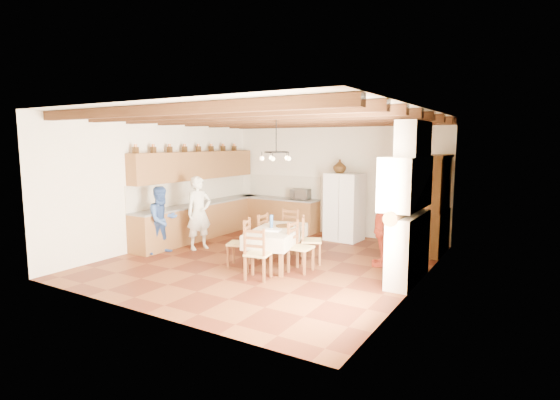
% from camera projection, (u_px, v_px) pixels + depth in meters
% --- Properties ---
extents(floor, '(6.00, 6.50, 0.02)m').
position_uv_depth(floor, '(268.00, 262.00, 9.02)').
color(floor, '#4C1F11').
rests_on(floor, ground).
extents(ceiling, '(6.00, 6.50, 0.02)m').
position_uv_depth(ceiling, '(268.00, 113.00, 8.62)').
color(ceiling, white).
rests_on(ceiling, ground).
extents(wall_back, '(6.00, 0.02, 3.00)m').
position_uv_depth(wall_back, '(335.00, 178.00, 11.58)').
color(wall_back, white).
rests_on(wall_back, ground).
extents(wall_front, '(6.00, 0.02, 3.00)m').
position_uv_depth(wall_front, '(141.00, 211.00, 6.06)').
color(wall_front, white).
rests_on(wall_front, ground).
extents(wall_left, '(0.02, 6.50, 3.00)m').
position_uv_depth(wall_left, '(162.00, 182.00, 10.37)').
color(wall_left, white).
rests_on(wall_left, ground).
extents(wall_right, '(0.02, 6.50, 3.00)m').
position_uv_depth(wall_right, '(420.00, 199.00, 7.27)').
color(wall_right, white).
rests_on(wall_right, ground).
extents(ceiling_beams, '(6.00, 6.30, 0.16)m').
position_uv_depth(ceiling_beams, '(268.00, 118.00, 8.63)').
color(ceiling_beams, '#371F11').
rests_on(ceiling_beams, ground).
extents(lower_cabinets_left, '(0.60, 4.30, 0.86)m').
position_uv_depth(lower_cabinets_left, '(202.00, 221.00, 11.24)').
color(lower_cabinets_left, brown).
rests_on(lower_cabinets_left, ground).
extents(lower_cabinets_back, '(2.30, 0.60, 0.86)m').
position_uv_depth(lower_cabinets_back, '(279.00, 214.00, 12.26)').
color(lower_cabinets_back, brown).
rests_on(lower_cabinets_back, ground).
extents(countertop_left, '(0.62, 4.30, 0.04)m').
position_uv_depth(countertop_left, '(202.00, 204.00, 11.18)').
color(countertop_left, slate).
rests_on(countertop_left, lower_cabinets_left).
extents(countertop_back, '(2.34, 0.62, 0.04)m').
position_uv_depth(countertop_back, '(279.00, 198.00, 12.20)').
color(countertop_back, slate).
rests_on(countertop_back, lower_cabinets_back).
extents(backsplash_left, '(0.03, 4.30, 0.60)m').
position_uv_depth(backsplash_left, '(193.00, 190.00, 11.28)').
color(backsplash_left, white).
rests_on(backsplash_left, ground).
extents(backsplash_back, '(2.30, 0.03, 0.60)m').
position_uv_depth(backsplash_back, '(284.00, 186.00, 12.40)').
color(backsplash_back, white).
rests_on(backsplash_back, ground).
extents(upper_cabinets, '(0.35, 4.20, 0.70)m').
position_uv_depth(upper_cabinets, '(197.00, 166.00, 11.12)').
color(upper_cabinets, brown).
rests_on(upper_cabinets, ground).
extents(fireplace, '(0.56, 1.60, 2.80)m').
position_uv_depth(fireplace, '(405.00, 202.00, 7.60)').
color(fireplace, beige).
rests_on(fireplace, ground).
extents(wall_picture, '(0.34, 0.03, 0.42)m').
position_uv_depth(wall_picture, '(392.00, 166.00, 10.71)').
color(wall_picture, black).
rests_on(wall_picture, ground).
extents(refrigerator, '(0.89, 0.75, 1.68)m').
position_uv_depth(refrigerator, '(344.00, 207.00, 10.87)').
color(refrigerator, white).
rests_on(refrigerator, floor).
extents(hutch, '(0.51, 1.20, 2.17)m').
position_uv_depth(hutch, '(434.00, 205.00, 9.52)').
color(hutch, '#391F0C').
rests_on(hutch, floor).
extents(dining_table, '(1.20, 1.81, 0.73)m').
position_uv_depth(dining_table, '(276.00, 233.00, 8.70)').
color(dining_table, silver).
rests_on(dining_table, floor).
extents(chandelier, '(0.47, 0.47, 0.03)m').
position_uv_depth(chandelier, '(276.00, 152.00, 8.48)').
color(chandelier, black).
rests_on(chandelier, ground).
extents(chair_left_near, '(0.52, 0.53, 0.96)m').
position_uv_depth(chair_left_near, '(239.00, 242.00, 8.59)').
color(chair_left_near, brown).
rests_on(chair_left_near, floor).
extents(chair_left_far, '(0.42, 0.44, 0.96)m').
position_uv_depth(chair_left_far, '(256.00, 235.00, 9.27)').
color(chair_left_far, brown).
rests_on(chair_left_far, floor).
extents(chair_right_near, '(0.41, 0.43, 0.96)m').
position_uv_depth(chair_right_near, '(301.00, 247.00, 8.25)').
color(chair_right_near, brown).
rests_on(chair_right_near, floor).
extents(chair_right_far, '(0.54, 0.55, 0.96)m').
position_uv_depth(chair_right_far, '(312.00, 240.00, 8.84)').
color(chair_right_far, brown).
rests_on(chair_right_far, floor).
extents(chair_end_near, '(0.49, 0.48, 0.96)m').
position_uv_depth(chair_end_near, '(258.00, 253.00, 7.79)').
color(chair_end_near, brown).
rests_on(chair_end_near, floor).
extents(chair_end_far, '(0.47, 0.45, 0.96)m').
position_uv_depth(chair_end_far, '(288.00, 231.00, 9.67)').
color(chair_end_far, brown).
rests_on(chair_end_far, floor).
extents(person_man, '(0.58, 0.71, 1.68)m').
position_uv_depth(person_man, '(199.00, 213.00, 9.95)').
color(person_man, white).
rests_on(person_man, floor).
extents(person_woman_blue, '(0.69, 0.81, 1.49)m').
position_uv_depth(person_woman_blue, '(162.00, 220.00, 9.57)').
color(person_woman_blue, '#3558A4').
rests_on(person_woman_blue, floor).
extents(person_woman_red, '(0.60, 0.91, 1.44)m').
position_uv_depth(person_woman_red, '(381.00, 230.00, 8.61)').
color(person_woman_red, '#BD3B21').
rests_on(person_woman_red, floor).
extents(microwave, '(0.53, 0.38, 0.28)m').
position_uv_depth(microwave, '(301.00, 194.00, 11.82)').
color(microwave, silver).
rests_on(microwave, countertop_back).
extents(fridge_vase, '(0.40, 0.40, 0.34)m').
position_uv_depth(fridge_vase, '(340.00, 166.00, 10.81)').
color(fridge_vase, '#391F0C').
rests_on(fridge_vase, refrigerator).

